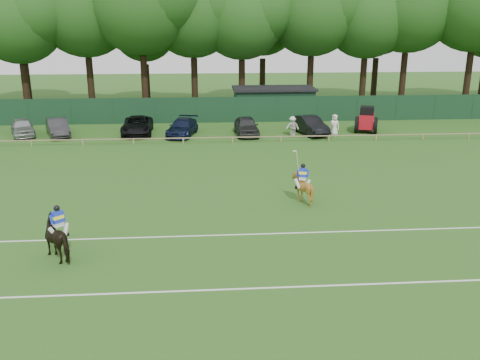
{
  "coord_description": "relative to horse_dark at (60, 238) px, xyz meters",
  "views": [
    {
      "loc": [
        -1.4,
        -22.49,
        9.24
      ],
      "look_at": [
        0.5,
        3.0,
        1.4
      ],
      "focal_mm": 38.0,
      "sensor_mm": 36.0,
      "label": 1
    }
  ],
  "objects": [
    {
      "name": "pitch_rail",
      "position": [
        7.34,
        20.81,
        -0.43
      ],
      "size": [
        62.1,
        0.1,
        0.5
      ],
      "color": "#997F5B",
      "rests_on": "ground"
    },
    {
      "name": "rider_chestnut",
      "position": [
        11.22,
        6.0,
        0.66
      ],
      "size": [
        0.92,
        0.72,
        2.05
      ],
      "rotation": [
        0.0,
        0.0,
        2.86
      ],
      "color": "silver",
      "rests_on": "ground"
    },
    {
      "name": "spectator_mid",
      "position": [
        13.69,
        22.64,
        -0.1
      ],
      "size": [
        0.96,
        0.53,
        1.55
      ],
      "primitive_type": "imported",
      "rotation": [
        0.0,
        0.0,
        -0.18
      ],
      "color": "beige",
      "rests_on": "ground"
    },
    {
      "name": "sedan_grey",
      "position": [
        -6.53,
        24.49,
        -0.12
      ],
      "size": [
        3.16,
        4.84,
        1.51
      ],
      "primitive_type": "imported",
      "rotation": [
        0.0,
        0.0,
        0.38
      ],
      "color": "#2F2F32",
      "rests_on": "ground"
    },
    {
      "name": "spectator_left",
      "position": [
        13.69,
        23.18,
        -0.03
      ],
      "size": [
        1.17,
        0.78,
        1.68
      ],
      "primitive_type": "imported",
      "rotation": [
        0.0,
        0.0,
        -0.15
      ],
      "color": "silver",
      "rests_on": "ground"
    },
    {
      "name": "spectator_right",
      "position": [
        17.3,
        22.86,
        0.06
      ],
      "size": [
        1.08,
        1.01,
        1.86
      ],
      "primitive_type": "imported",
      "rotation": [
        0.0,
        0.0,
        -0.62
      ],
      "color": "white",
      "rests_on": "ground"
    },
    {
      "name": "sedan_navy",
      "position": [
        4.18,
        23.89,
        -0.15
      ],
      "size": [
        3.02,
        5.27,
        1.44
      ],
      "primitive_type": "imported",
      "rotation": [
        0.0,
        0.0,
        -0.21
      ],
      "color": "#101834",
      "rests_on": "ground"
    },
    {
      "name": "perimeter_fence",
      "position": [
        7.34,
        29.81,
        0.38
      ],
      "size": [
        92.08,
        0.08,
        2.5
      ],
      "color": "#14351E",
      "rests_on": "ground"
    },
    {
      "name": "horse_chestnut",
      "position": [
        11.23,
        6.01,
        -0.07
      ],
      "size": [
        1.65,
        1.76,
        1.6
      ],
      "primitive_type": "imported",
      "rotation": [
        0.0,
        0.0,
        2.86
      ],
      "color": "brown",
      "rests_on": "ground"
    },
    {
      "name": "tractor",
      "position": [
        20.53,
        24.17,
        0.23
      ],
      "size": [
        2.66,
        3.22,
        2.33
      ],
      "rotation": [
        0.0,
        0.0,
        -0.34
      ],
      "color": "#B2101D",
      "rests_on": "ground"
    },
    {
      "name": "sedan_silver",
      "position": [
        -9.62,
        24.84,
        -0.11
      ],
      "size": [
        3.34,
        4.81,
        1.52
      ],
      "primitive_type": "imported",
      "rotation": [
        0.0,
        0.0,
        0.39
      ],
      "color": "#A4A6A9",
      "rests_on": "ground"
    },
    {
      "name": "horse_dark",
      "position": [
        0.0,
        0.0,
        0.0
      ],
      "size": [
        2.09,
        2.15,
        1.74
      ],
      "primitive_type": "imported",
      "rotation": [
        0.0,
        0.0,
        3.89
      ],
      "color": "black",
      "rests_on": "ground"
    },
    {
      "name": "tree_row",
      "position": [
        9.34,
        37.81,
        -0.87
      ],
      "size": [
        96.0,
        12.0,
        21.0
      ],
      "primitive_type": null,
      "color": "#26561C",
      "rests_on": "ground"
    },
    {
      "name": "pitch_lines",
      "position": [
        7.34,
        -0.69,
        -0.87
      ],
      "size": [
        60.0,
        5.1,
        0.01
      ],
      "color": "silver",
      "rests_on": "ground"
    },
    {
      "name": "ground",
      "position": [
        7.34,
        2.81,
        -0.87
      ],
      "size": [
        160.0,
        160.0,
        0.0
      ],
      "primitive_type": "plane",
      "color": "#1E4C14",
      "rests_on": "ground"
    },
    {
      "name": "suv_black",
      "position": [
        0.21,
        24.86,
        -0.11
      ],
      "size": [
        2.76,
        5.6,
        1.53
      ],
      "primitive_type": "imported",
      "rotation": [
        0.0,
        0.0,
        0.04
      ],
      "color": "black",
      "rests_on": "ground"
    },
    {
      "name": "estate_black",
      "position": [
        15.33,
        23.69,
        -0.09
      ],
      "size": [
        2.8,
        5.02,
        1.57
      ],
      "primitive_type": "imported",
      "rotation": [
        0.0,
        0.0,
        0.25
      ],
      "color": "black",
      "rests_on": "ground"
    },
    {
      "name": "utility_shed",
      "position": [
        13.34,
        32.81,
        0.66
      ],
      "size": [
        8.4,
        4.4,
        3.04
      ],
      "color": "#14331E",
      "rests_on": "ground"
    },
    {
      "name": "rider_dark",
      "position": [
        0.01,
        -0.01,
        0.77
      ],
      "size": [
        0.78,
        0.74,
        1.41
      ],
      "rotation": [
        0.0,
        0.0,
        3.89
      ],
      "color": "silver",
      "rests_on": "ground"
    },
    {
      "name": "hatch_grey",
      "position": [
        9.73,
        23.73,
        -0.08
      ],
      "size": [
        2.05,
        4.74,
        1.59
      ],
      "primitive_type": "imported",
      "rotation": [
        0.0,
        0.0,
        0.04
      ],
      "color": "#303133",
      "rests_on": "ground"
    }
  ]
}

